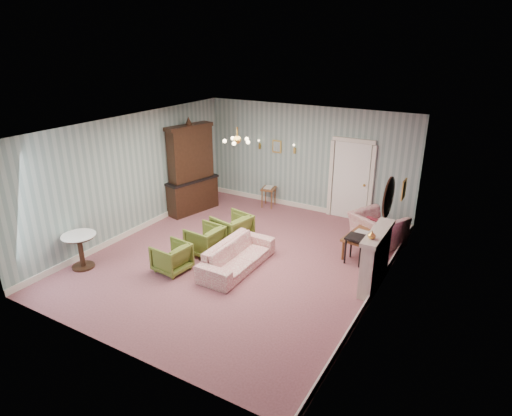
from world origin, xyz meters
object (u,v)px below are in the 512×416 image
Objects in this scene: wingback_chair at (378,224)px; fireplace at (375,258)px; olive_chair_b at (205,239)px; dresser at (191,167)px; olive_chair_c at (232,228)px; side_table_black at (356,250)px; pedestal_table at (81,251)px; olive_chair_a at (172,256)px; sofa_chintz at (237,252)px; coffee_table at (361,245)px.

wingback_chair is 0.80× the size of fireplace.
olive_chair_b is 2.84m from dresser.
dresser reaches higher than olive_chair_c.
pedestal_table is at bearing -147.81° from side_table_black.
wingback_chair is (3.31, 3.44, 0.15)m from olive_chair_a.
fireplace is at bearing 99.50° from olive_chair_c.
fireplace is at bearing 23.41° from pedestal_table.
fireplace reaches higher than olive_chair_a.
dresser reaches higher than sofa_chintz.
pedestal_table is (-5.04, -4.29, -0.11)m from wingback_chair.
olive_chair_a is at bearing 1.11° from olive_chair_c.
fireplace is at bearing 103.30° from olive_chair_b.
sofa_chintz is 3.19× the size of side_table_black.
wingback_chair is 6.62m from pedestal_table.
olive_chair_a is 0.67× the size of coffee_table.
olive_chair_a is 0.34× the size of sofa_chintz.
wingback_chair is 1.81× the size of side_table_black.
coffee_table is at bearing 120.46° from olive_chair_c.
olive_chair_a is 0.99m from olive_chair_b.
wingback_chair reaches higher than side_table_black.
wingback_chair is (3.18, 2.46, 0.13)m from olive_chair_b.
sofa_chintz is 3.68m from dresser.
pedestal_table reaches higher than side_table_black.
wingback_chair is at bearing 80.63° from coffee_table.
coffee_table is (4.91, -0.28, -1.03)m from dresser.
olive_chair_a is 1.09× the size of side_table_black.
sofa_chintz is at bearing 78.59° from wingback_chair.
side_table_black is at bearing -89.61° from coffee_table.
fireplace is (3.42, -0.20, 0.19)m from olive_chair_c.
dresser is 4.18× the size of side_table_black.
olive_chair_a is 0.88× the size of pedestal_table.
olive_chair_c is at bearing -169.80° from side_table_black.
wingback_chair is at bearing 19.05° from dresser.
side_table_black is at bearing 130.73° from olive_chair_a.
fireplace reaches higher than side_table_black.
fireplace reaches higher than sofa_chintz.
fireplace is (2.67, 0.77, 0.20)m from sofa_chintz.
olive_chair_c reaches higher than sofa_chintz.
fireplace is at bearing 117.69° from olive_chair_a.
coffee_table is 1.31× the size of pedestal_table.
olive_chair_c is 0.31× the size of dresser.
dresser is at bearing 33.93° from wingback_chair.
pedestal_table is (-4.91, -3.48, 0.13)m from coffee_table.
sofa_chintz reaches higher than coffee_table.
coffee_table is (2.06, 1.86, -0.13)m from sofa_chintz.
olive_chair_a is at bearing -157.79° from fireplace.
side_table_black is (-0.60, 0.70, -0.27)m from fireplace.
olive_chair_a is 3.89m from side_table_black.
pedestal_table is (-2.84, -1.62, -0.00)m from sofa_chintz.
coffee_table is (3.18, 2.64, -0.08)m from olive_chair_a.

